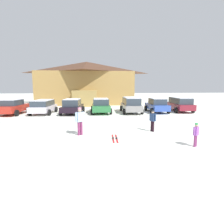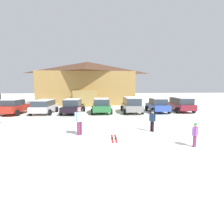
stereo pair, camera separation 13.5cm
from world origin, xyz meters
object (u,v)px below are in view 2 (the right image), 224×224
at_px(parked_red_sedan, 13,107).
at_px(parked_white_suv, 44,106).
at_px(ski_lodge, 88,82).
at_px(parked_green_coupe, 101,105).
at_px(parked_black_sedan, 73,106).
at_px(parked_blue_hatchback, 157,105).
at_px(parked_maroon_van, 181,104).
at_px(skier_child_in_purple_jacket, 195,134).
at_px(skier_teen_in_navy_coat, 152,120).
at_px(pair_of_skis, 114,138).
at_px(parked_grey_wagon, 131,104).
at_px(skier_adult_in_blue_parka, 79,120).

xyz_separation_m(parked_red_sedan, parked_white_suv, (3.13, 0.08, 0.01)).
distance_m(parked_red_sedan, parked_white_suv, 3.13).
distance_m(ski_lodge, parked_green_coupe, 13.11).
height_order(parked_black_sedan, parked_blue_hatchback, parked_blue_hatchback).
bearing_deg(parked_green_coupe, parked_blue_hatchback, -2.36).
xyz_separation_m(parked_maroon_van, skier_child_in_purple_jacket, (-5.45, -12.13, -0.25)).
bearing_deg(parked_blue_hatchback, parked_black_sedan, 179.93).
height_order(parked_white_suv, skier_teen_in_navy_coat, parked_white_suv).
bearing_deg(parked_white_suv, parked_blue_hatchback, -0.55).
xyz_separation_m(skier_child_in_purple_jacket, pair_of_skis, (-3.73, 1.72, -0.64)).
bearing_deg(skier_child_in_purple_jacket, parked_maroon_van, 65.81).
bearing_deg(parked_grey_wagon, parked_green_coupe, 177.47).
relative_size(parked_white_suv, parked_grey_wagon, 0.87).
relative_size(ski_lodge, parked_black_sedan, 3.63).
height_order(parked_red_sedan, parked_grey_wagon, parked_grey_wagon).
distance_m(parked_grey_wagon, parked_blue_hatchback, 3.03).
bearing_deg(parked_blue_hatchback, parked_red_sedan, 179.86).
height_order(ski_lodge, parked_white_suv, ski_lodge).
bearing_deg(parked_green_coupe, parked_white_suv, -178.68).
distance_m(ski_lodge, skier_teen_in_navy_coat, 22.24).
relative_size(parked_red_sedan, skier_teen_in_navy_coat, 2.96).
distance_m(ski_lodge, parked_red_sedan, 15.13).
relative_size(parked_white_suv, skier_child_in_purple_jacket, 3.60).
relative_size(skier_child_in_purple_jacket, pair_of_skis, 0.72).
relative_size(parked_black_sedan, pair_of_skis, 2.78).
height_order(parked_black_sedan, pair_of_skis, parked_black_sedan).
bearing_deg(parked_blue_hatchback, ski_lodge, 123.08).
distance_m(parked_red_sedan, parked_maroon_van, 18.86).
bearing_deg(parked_white_suv, skier_adult_in_blue_parka, -63.35).
bearing_deg(ski_lodge, pair_of_skis, -84.39).
bearing_deg(parked_red_sedan, pair_of_skis, -45.96).
height_order(parked_white_suv, parked_green_coupe, parked_green_coupe).
distance_m(parked_red_sedan, skier_teen_in_navy_coat, 15.05).
distance_m(parked_white_suv, skier_adult_in_blue_parka, 10.15).
distance_m(parked_grey_wagon, skier_child_in_purple_jacket, 11.82).
bearing_deg(skier_adult_in_blue_parka, parked_grey_wagon, 60.56).
height_order(parked_black_sedan, skier_adult_in_blue_parka, skier_adult_in_blue_parka).
distance_m(ski_lodge, parked_black_sedan, 13.27).
relative_size(parked_grey_wagon, pair_of_skis, 2.94).
height_order(parked_grey_wagon, skier_teen_in_navy_coat, parked_grey_wagon).
relative_size(parked_green_coupe, parked_maroon_van, 0.98).
height_order(ski_lodge, skier_adult_in_blue_parka, ski_lodge).
height_order(ski_lodge, skier_teen_in_navy_coat, ski_lodge).
distance_m(parked_green_coupe, parked_grey_wagon, 3.44).
height_order(parked_green_coupe, pair_of_skis, parked_green_coupe).
bearing_deg(parked_green_coupe, pair_of_skis, -88.30).
xyz_separation_m(parked_red_sedan, parked_maroon_van, (18.85, 0.40, 0.08)).
xyz_separation_m(skier_teen_in_navy_coat, skier_child_in_purple_jacket, (1.08, -3.09, -0.14)).
relative_size(parked_green_coupe, pair_of_skis, 2.79).
bearing_deg(parked_grey_wagon, parked_white_suv, 179.95).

